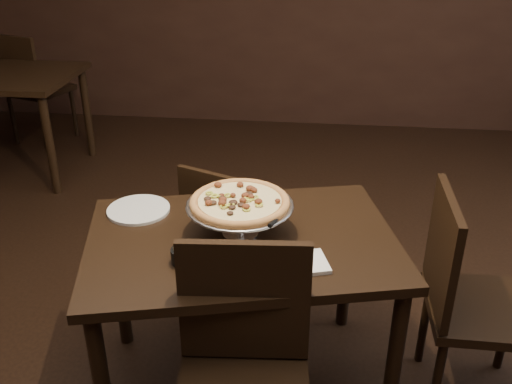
# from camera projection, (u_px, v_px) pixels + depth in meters

# --- Properties ---
(room) EXTENTS (6.04, 7.04, 2.84)m
(room) POSITION_uv_depth(u_px,v_px,m) (257.00, 78.00, 1.92)
(room) COLOR black
(room) RESTS_ON ground
(dining_table) EXTENTS (1.36, 1.07, 0.76)m
(dining_table) POSITION_uv_depth(u_px,v_px,m) (242.00, 259.00, 2.28)
(dining_table) COLOR black
(dining_table) RESTS_ON ground
(pizza_stand) EXTENTS (0.42, 0.42, 0.17)m
(pizza_stand) POSITION_uv_depth(u_px,v_px,m) (240.00, 203.00, 2.20)
(pizza_stand) COLOR #BABBC2
(pizza_stand) RESTS_ON dining_table
(parmesan_shaker) EXTENTS (0.06, 0.06, 0.10)m
(parmesan_shaker) POSITION_uv_depth(u_px,v_px,m) (192.00, 258.00, 2.02)
(parmesan_shaker) COLOR beige
(parmesan_shaker) RESTS_ON dining_table
(pepper_flake_shaker) EXTENTS (0.05, 0.05, 0.10)m
(pepper_flake_shaker) POSITION_uv_depth(u_px,v_px,m) (253.00, 261.00, 2.01)
(pepper_flake_shaker) COLOR maroon
(pepper_flake_shaker) RESTS_ON dining_table
(packet_caddy) EXTENTS (0.09, 0.09, 0.07)m
(packet_caddy) POSITION_uv_depth(u_px,v_px,m) (183.00, 255.00, 2.07)
(packet_caddy) COLOR black
(packet_caddy) RESTS_ON dining_table
(napkin_stack) EXTENTS (0.19, 0.19, 0.02)m
(napkin_stack) POSITION_uv_depth(u_px,v_px,m) (306.00, 263.00, 2.07)
(napkin_stack) COLOR white
(napkin_stack) RESTS_ON dining_table
(plate_left) EXTENTS (0.27, 0.27, 0.01)m
(plate_left) POSITION_uv_depth(u_px,v_px,m) (139.00, 210.00, 2.43)
(plate_left) COLOR silver
(plate_left) RESTS_ON dining_table
(plate_near) EXTENTS (0.26, 0.26, 0.01)m
(plate_near) POSITION_uv_depth(u_px,v_px,m) (272.00, 267.00, 2.04)
(plate_near) COLOR silver
(plate_near) RESTS_ON dining_table
(serving_spatula) EXTENTS (0.13, 0.13, 0.02)m
(serving_spatula) POSITION_uv_depth(u_px,v_px,m) (276.00, 220.00, 2.09)
(serving_spatula) COLOR #BABBC2
(serving_spatula) RESTS_ON pizza_stand
(chair_far) EXTENTS (0.51, 0.51, 0.83)m
(chair_far) POSITION_uv_depth(u_px,v_px,m) (227.00, 233.00, 2.86)
(chair_far) COLOR black
(chair_far) RESTS_ON ground
(chair_near) EXTENTS (0.48, 0.48, 0.96)m
(chair_near) POSITION_uv_depth(u_px,v_px,m) (243.00, 373.00, 1.90)
(chair_near) COLOR black
(chair_near) RESTS_ON ground
(chair_side) EXTENTS (0.45, 0.45, 0.95)m
(chair_side) POSITION_uv_depth(u_px,v_px,m) (467.00, 295.00, 2.29)
(chair_side) COLOR black
(chair_side) RESTS_ON ground
(bg_chair_far) EXTENTS (0.58, 0.58, 0.97)m
(bg_chair_far) POSITION_uv_depth(u_px,v_px,m) (32.00, 85.00, 4.93)
(bg_chair_far) COLOR black
(bg_chair_far) RESTS_ON ground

